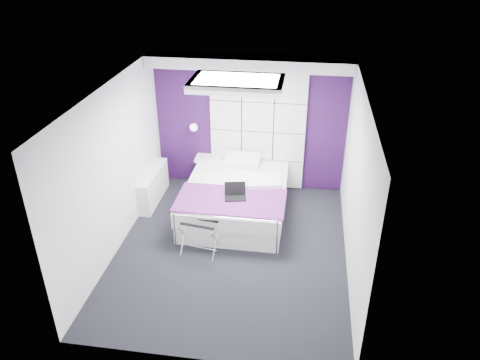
# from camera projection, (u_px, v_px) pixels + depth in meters

# --- Properties ---
(floor) EXTENTS (4.40, 4.40, 0.00)m
(floor) POSITION_uv_depth(u_px,v_px,m) (232.00, 249.00, 7.48)
(floor) COLOR black
(floor) RESTS_ON ground
(ceiling) EXTENTS (4.40, 4.40, 0.00)m
(ceiling) POSITION_uv_depth(u_px,v_px,m) (230.00, 92.00, 6.25)
(ceiling) COLOR white
(ceiling) RESTS_ON wall_back
(wall_back) EXTENTS (3.60, 0.00, 3.60)m
(wall_back) POSITION_uv_depth(u_px,v_px,m) (250.00, 123.00, 8.78)
(wall_back) COLOR white
(wall_back) RESTS_ON floor
(wall_left) EXTENTS (0.00, 4.40, 4.40)m
(wall_left) POSITION_uv_depth(u_px,v_px,m) (114.00, 169.00, 7.10)
(wall_left) COLOR white
(wall_left) RESTS_ON floor
(wall_right) EXTENTS (0.00, 4.40, 4.40)m
(wall_right) POSITION_uv_depth(u_px,v_px,m) (356.00, 186.00, 6.63)
(wall_right) COLOR white
(wall_right) RESTS_ON floor
(accent_wall) EXTENTS (3.58, 0.02, 2.58)m
(accent_wall) POSITION_uv_depth(u_px,v_px,m) (250.00, 123.00, 8.77)
(accent_wall) COLOR #2E0E3E
(accent_wall) RESTS_ON wall_back
(soffit) EXTENTS (3.58, 0.50, 0.20)m
(soffit) POSITION_uv_depth(u_px,v_px,m) (249.00, 63.00, 7.99)
(soffit) COLOR white
(soffit) RESTS_ON wall_back
(headboard) EXTENTS (1.80, 0.08, 2.30)m
(headboard) POSITION_uv_depth(u_px,v_px,m) (258.00, 131.00, 8.77)
(headboard) COLOR silver
(headboard) RESTS_ON wall_back
(skylight) EXTENTS (1.36, 0.86, 0.12)m
(skylight) POSITION_uv_depth(u_px,v_px,m) (237.00, 83.00, 6.79)
(skylight) COLOR white
(skylight) RESTS_ON ceiling
(wall_lamp) EXTENTS (0.15, 0.15, 0.15)m
(wall_lamp) POSITION_uv_depth(u_px,v_px,m) (194.00, 127.00, 8.83)
(wall_lamp) COLOR white
(wall_lamp) RESTS_ON wall_back
(radiator) EXTENTS (0.22, 1.20, 0.60)m
(radiator) POSITION_uv_depth(u_px,v_px,m) (153.00, 186.00, 8.69)
(radiator) COLOR white
(radiator) RESTS_ON floor
(bed) EXTENTS (1.79, 2.16, 0.76)m
(bed) POSITION_uv_depth(u_px,v_px,m) (236.00, 198.00, 8.27)
(bed) COLOR white
(bed) RESTS_ON floor
(nightstand) EXTENTS (0.49, 0.38, 0.05)m
(nightstand) POSITION_uv_depth(u_px,v_px,m) (208.00, 158.00, 9.06)
(nightstand) COLOR white
(nightstand) RESTS_ON wall_back
(luggage_rack) EXTENTS (0.55, 0.40, 0.54)m
(luggage_rack) POSITION_uv_depth(u_px,v_px,m) (200.00, 237.00, 7.32)
(luggage_rack) COLOR silver
(luggage_rack) RESTS_ON floor
(laptop) EXTENTS (0.35, 0.25, 0.25)m
(laptop) POSITION_uv_depth(u_px,v_px,m) (236.00, 194.00, 7.71)
(laptop) COLOR black
(laptop) RESTS_ON bed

